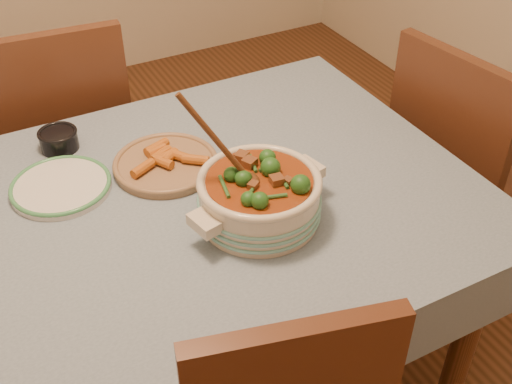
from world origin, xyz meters
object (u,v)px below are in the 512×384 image
dining_table (149,245)px  chair_far (62,136)px  condiment_bowl (58,139)px  chair_right (461,161)px  white_plate (61,186)px  stew_casserole (259,194)px  fried_plate (166,162)px

dining_table → chair_far: 0.79m
condiment_bowl → chair_right: size_ratio=0.14×
chair_far → chair_right: bearing=151.6°
white_plate → chair_far: 0.63m
white_plate → stew_casserole: bearing=-40.5°
stew_casserole → chair_right: stew_casserole is taller
stew_casserole → chair_far: bearing=107.1°
white_plate → fried_plate: size_ratio=1.10×
condiment_bowl → chair_right: chair_right is taller
dining_table → fried_plate: 0.23m
stew_casserole → chair_far: stew_casserole is taller
condiment_bowl → fried_plate: condiment_bowl is taller
white_plate → condiment_bowl: bearing=76.3°
stew_casserole → chair_far: size_ratio=0.38×
white_plate → chair_far: (0.11, 0.58, -0.22)m
dining_table → chair_right: size_ratio=1.77×
stew_casserole → chair_far: 0.99m
stew_casserole → white_plate: 0.52m
white_plate → condiment_bowl: condiment_bowl is taller
fried_plate → condiment_bowl: bearing=134.8°
chair_right → stew_casserole: bearing=93.2°
condiment_bowl → fried_plate: 0.32m
chair_right → dining_table: bearing=83.9°
white_plate → dining_table: bearing=-53.5°
white_plate → chair_right: size_ratio=0.35×
chair_far → chair_right: chair_far is taller
dining_table → fried_plate: (0.12, 0.17, 0.11)m
stew_casserole → white_plate: stew_casserole is taller
chair_far → chair_right: 1.35m
condiment_bowl → chair_far: chair_far is taller
fried_plate → chair_right: chair_right is taller
stew_casserole → chair_right: size_ratio=0.39×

